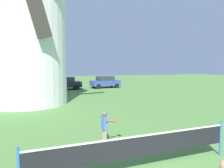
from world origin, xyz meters
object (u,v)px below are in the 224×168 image
parked_car_cream (6,85)px  windmill (27,17)px  player_far (105,125)px  parked_car_blue (105,82)px  tennis_net (139,147)px  parked_car_black (65,83)px

parked_car_cream → windmill: bearing=-73.4°
windmill → player_far: 11.50m
parked_car_cream → parked_car_blue: same height
player_far → parked_car_cream: parked_car_cream is taller
tennis_net → player_far: 2.21m
parked_car_cream → tennis_net: bearing=-74.8°
player_far → parked_car_black: bearing=86.7°
tennis_net → parked_car_black: 20.82m
parked_car_cream → parked_car_black: size_ratio=1.08×
windmill → player_far: size_ratio=10.78×
windmill → parked_car_blue: windmill is taller
parked_car_cream → parked_car_blue: (11.95, 0.17, -0.00)m
parked_car_black → parked_car_blue: same height
parked_car_black → parked_car_blue: (5.41, 0.26, -0.00)m
player_far → parked_car_blue: 19.94m
parked_car_black → parked_car_blue: bearing=2.8°
player_far → parked_car_cream: 19.47m
parked_car_blue → player_far: bearing=-108.9°
windmill → tennis_net: 13.42m
windmill → parked_car_cream: 11.05m
windmill → tennis_net: windmill is taller
parked_car_cream → parked_car_black: same height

